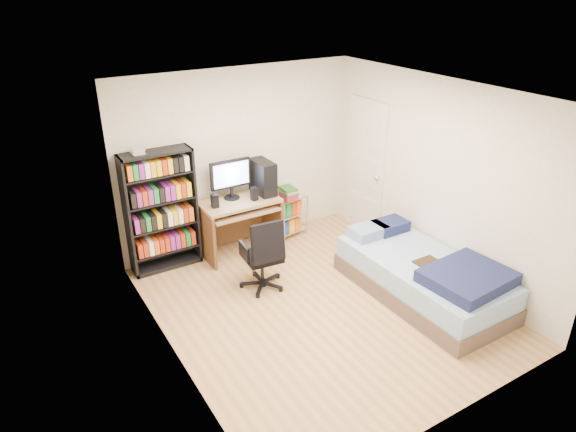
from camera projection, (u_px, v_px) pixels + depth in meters
room at (322, 210)px, 5.56m from camera, size 3.58×4.08×2.58m
media_shelf at (161, 210)px, 6.58m from camera, size 0.90×0.30×1.67m
computer_desk at (244, 202)px, 7.06m from camera, size 1.06×0.62×1.34m
office_chair at (263, 266)px, 6.32m from camera, size 0.62×0.62×0.95m
wire_cart at (289, 204)px, 7.56m from camera, size 0.52×0.41×0.76m
bed at (424, 276)px, 6.17m from camera, size 1.07×2.14×0.61m
door at (366, 167)px, 7.52m from camera, size 0.12×0.80×2.00m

